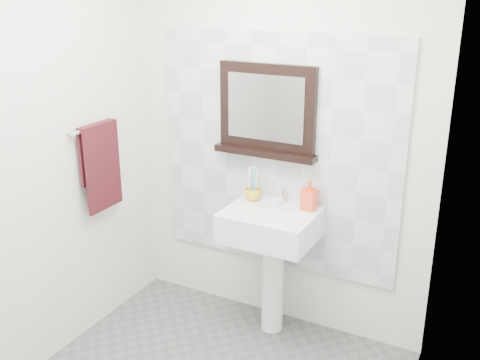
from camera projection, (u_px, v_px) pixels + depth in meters
name	position (u px, v px, depth m)	size (l,w,h in m)	color
back_wall	(278.00, 138.00, 3.50)	(2.00, 0.01, 2.50)	silver
left_wall	(24.00, 163.00, 3.02)	(0.01, 2.20, 2.50)	silver
right_wall	(399.00, 237.00, 2.14)	(0.01, 2.20, 2.50)	silver
splashback	(276.00, 154.00, 3.52)	(1.60, 0.02, 1.50)	silver
pedestal_sink	(271.00, 238.00, 3.47)	(0.55, 0.44, 0.96)	white
toothbrush_cup	(253.00, 194.00, 3.56)	(0.10, 0.10, 0.08)	yellow
toothbrushes	(253.00, 182.00, 3.53)	(0.05, 0.04, 0.21)	white
soap_dispenser	(309.00, 195.00, 3.39)	(0.08, 0.09, 0.19)	red
framed_mirror	(267.00, 113.00, 3.43)	(0.67, 0.11, 0.57)	black
towel_bar	(97.00, 127.00, 3.40)	(0.07, 0.40, 0.03)	silver
hand_towel	(100.00, 160.00, 3.47)	(0.06, 0.30, 0.55)	#330E13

